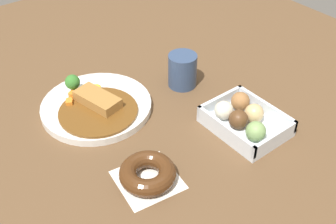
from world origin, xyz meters
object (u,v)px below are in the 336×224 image
object	(u,v)px
curry_plate	(96,105)
donut_box	(244,119)
chocolate_ring_donut	(148,174)
coffee_mug	(182,70)

from	to	relation	value
curry_plate	donut_box	distance (m)	0.35
donut_box	chocolate_ring_donut	bearing A→B (deg)	-90.93
donut_box	coffee_mug	bearing A→B (deg)	-179.80
curry_plate	chocolate_ring_donut	size ratio (longest dim) A/B	1.97
chocolate_ring_donut	coffee_mug	size ratio (longest dim) A/B	1.53
donut_box	chocolate_ring_donut	size ratio (longest dim) A/B	1.32
coffee_mug	chocolate_ring_donut	bearing A→B (deg)	-51.20
curry_plate	chocolate_ring_donut	bearing A→B (deg)	-7.53
donut_box	coffee_mug	size ratio (longest dim) A/B	2.01
chocolate_ring_donut	coffee_mug	xyz separation A→B (m)	(-0.21, 0.26, 0.02)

